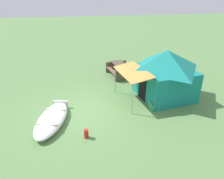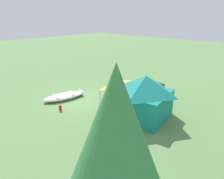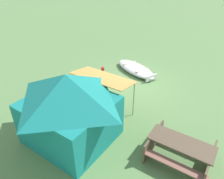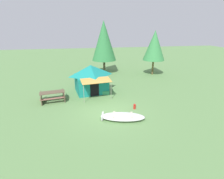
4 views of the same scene
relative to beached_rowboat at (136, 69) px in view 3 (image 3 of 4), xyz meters
name	(u,v)px [view 3 (image 3 of 4)]	position (x,y,z in m)	size (l,w,h in m)	color
ground_plane	(130,86)	(-0.74, 1.39, -0.20)	(80.00, 80.00, 0.00)	#5B844B
beached_rowboat	(136,69)	(0.00, 0.00, 0.00)	(3.03, 1.77, 0.39)	silver
canvas_cabin_tent	(70,107)	(-1.53, 5.62, 1.09)	(3.24, 4.07, 2.48)	#177F78
picnic_table	(180,149)	(-4.77, 4.05, 0.28)	(2.13, 1.77, 0.77)	brown
cooler_box	(74,108)	(-0.36, 4.67, -0.03)	(0.58, 0.38, 0.35)	#319261
fuel_can	(103,70)	(1.24, 1.36, -0.02)	(0.17, 0.17, 0.36)	red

